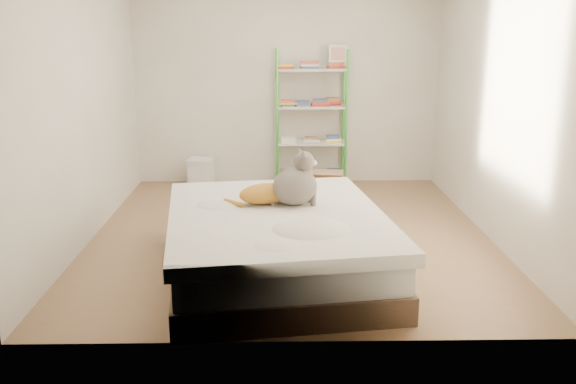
{
  "coord_description": "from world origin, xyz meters",
  "views": [
    {
      "loc": [
        -0.13,
        -5.63,
        1.97
      ],
      "look_at": [
        -0.04,
        -0.71,
        0.62
      ],
      "focal_mm": 38.0,
      "sensor_mm": 36.0,
      "label": 1
    }
  ],
  "objects_px": {
    "bed": "(276,244)",
    "cardboard_box": "(321,187)",
    "orange_cat": "(266,191)",
    "grey_cat": "(295,178)",
    "white_bin": "(201,172)",
    "shelf_unit": "(311,120)"
  },
  "relations": [
    {
      "from": "bed",
      "to": "grey_cat",
      "type": "bearing_deg",
      "value": 44.67
    },
    {
      "from": "bed",
      "to": "orange_cat",
      "type": "bearing_deg",
      "value": 101.3
    },
    {
      "from": "bed",
      "to": "cardboard_box",
      "type": "distance_m",
      "value": 2.17
    },
    {
      "from": "grey_cat",
      "to": "cardboard_box",
      "type": "xyz_separation_m",
      "value": [
        0.36,
        1.9,
        -0.59
      ]
    },
    {
      "from": "orange_cat",
      "to": "cardboard_box",
      "type": "height_order",
      "value": "orange_cat"
    },
    {
      "from": "orange_cat",
      "to": "grey_cat",
      "type": "relative_size",
      "value": 1.18
    },
    {
      "from": "grey_cat",
      "to": "white_bin",
      "type": "bearing_deg",
      "value": 8.62
    },
    {
      "from": "shelf_unit",
      "to": "cardboard_box",
      "type": "bearing_deg",
      "value": -84.94
    },
    {
      "from": "bed",
      "to": "cardboard_box",
      "type": "relative_size",
      "value": 4.21
    },
    {
      "from": "grey_cat",
      "to": "shelf_unit",
      "type": "xyz_separation_m",
      "value": [
        0.29,
        2.69,
        0.07
      ]
    },
    {
      "from": "cardboard_box",
      "to": "white_bin",
      "type": "height_order",
      "value": "cardboard_box"
    },
    {
      "from": "cardboard_box",
      "to": "white_bin",
      "type": "bearing_deg",
      "value": 161.23
    },
    {
      "from": "grey_cat",
      "to": "cardboard_box",
      "type": "relative_size",
      "value": 0.83
    },
    {
      "from": "grey_cat",
      "to": "shelf_unit",
      "type": "relative_size",
      "value": 0.26
    },
    {
      "from": "orange_cat",
      "to": "white_bin",
      "type": "xyz_separation_m",
      "value": [
        -0.86,
        2.61,
        -0.46
      ]
    },
    {
      "from": "bed",
      "to": "white_bin",
      "type": "relative_size",
      "value": 6.47
    },
    {
      "from": "orange_cat",
      "to": "white_bin",
      "type": "relative_size",
      "value": 1.5
    },
    {
      "from": "orange_cat",
      "to": "shelf_unit",
      "type": "distance_m",
      "value": 2.7
    },
    {
      "from": "white_bin",
      "to": "grey_cat",
      "type": "bearing_deg",
      "value": -67.52
    },
    {
      "from": "cardboard_box",
      "to": "grey_cat",
      "type": "bearing_deg",
      "value": -91.99
    },
    {
      "from": "orange_cat",
      "to": "shelf_unit",
      "type": "bearing_deg",
      "value": 61.39
    },
    {
      "from": "bed",
      "to": "cardboard_box",
      "type": "bearing_deg",
      "value": 68.59
    }
  ]
}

